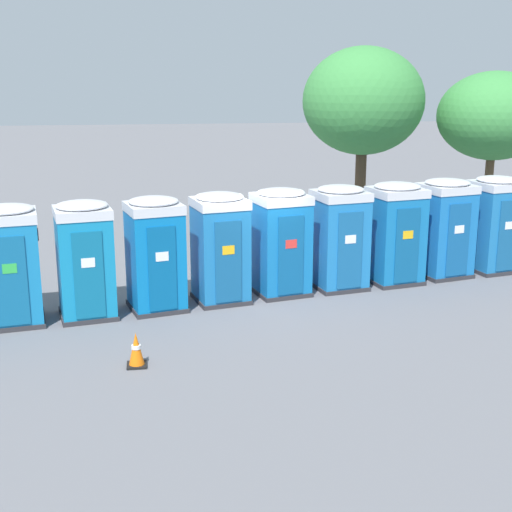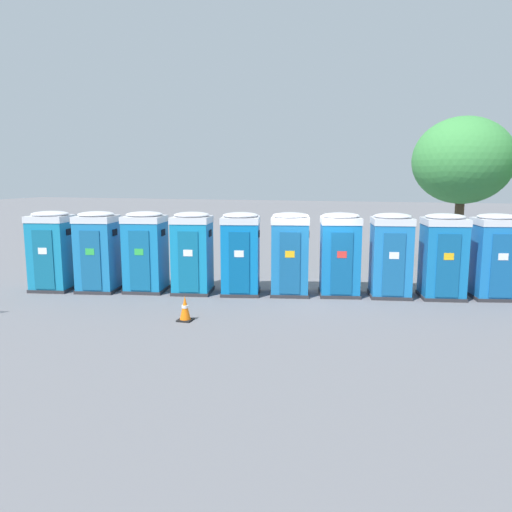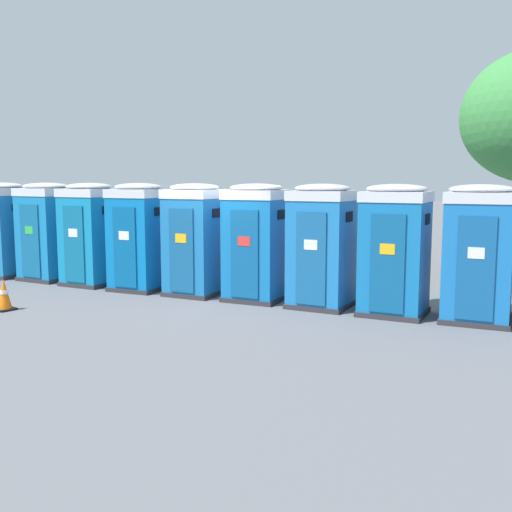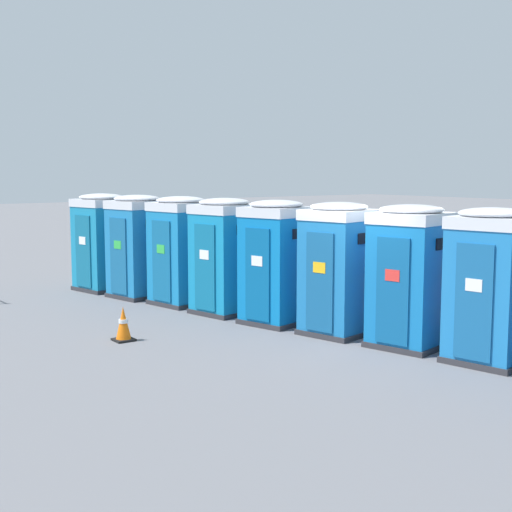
# 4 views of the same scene
# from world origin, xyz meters

# --- Properties ---
(ground_plane) EXTENTS (120.00, 120.00, 0.00)m
(ground_plane) POSITION_xyz_m (0.00, 0.00, 0.00)
(ground_plane) COLOR slate
(portapotty_0) EXTENTS (1.43, 1.41, 2.54)m
(portapotty_0) POSITION_xyz_m (-8.14, -1.89, 1.28)
(portapotty_0) COLOR #2D2D33
(portapotty_0) RESTS_ON ground
(portapotty_1) EXTENTS (1.41, 1.40, 2.54)m
(portapotty_1) POSITION_xyz_m (-6.65, -1.60, 1.28)
(portapotty_1) COLOR #2D2D33
(portapotty_1) RESTS_ON ground
(portapotty_2) EXTENTS (1.41, 1.39, 2.54)m
(portapotty_2) POSITION_xyz_m (-5.18, -1.21, 1.28)
(portapotty_2) COLOR #2D2D33
(portapotty_2) RESTS_ON ground
(portapotty_3) EXTENTS (1.38, 1.40, 2.54)m
(portapotty_3) POSITION_xyz_m (-3.68, -0.98, 1.28)
(portapotty_3) COLOR #2D2D33
(portapotty_3) RESTS_ON ground
(portapotty_4) EXTENTS (1.42, 1.44, 2.54)m
(portapotty_4) POSITION_xyz_m (-2.18, -0.70, 1.28)
(portapotty_4) COLOR #2D2D33
(portapotty_4) RESTS_ON ground
(portapotty_5) EXTENTS (1.39, 1.42, 2.54)m
(portapotty_5) POSITION_xyz_m (-0.71, -0.33, 1.28)
(portapotty_5) COLOR #2D2D33
(portapotty_5) RESTS_ON ground
(portapotty_6) EXTENTS (1.44, 1.43, 2.54)m
(portapotty_6) POSITION_xyz_m (0.77, 0.03, 1.28)
(portapotty_6) COLOR #2D2D33
(portapotty_6) RESTS_ON ground
(portapotty_7) EXTENTS (1.40, 1.40, 2.54)m
(portapotty_7) POSITION_xyz_m (2.27, 0.29, 1.28)
(portapotty_7) COLOR #2D2D33
(portapotty_7) RESTS_ON ground
(traffic_cone) EXTENTS (0.36, 0.36, 0.64)m
(traffic_cone) POSITION_xyz_m (-2.60, -3.92, 0.31)
(traffic_cone) COLOR black
(traffic_cone) RESTS_ON ground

